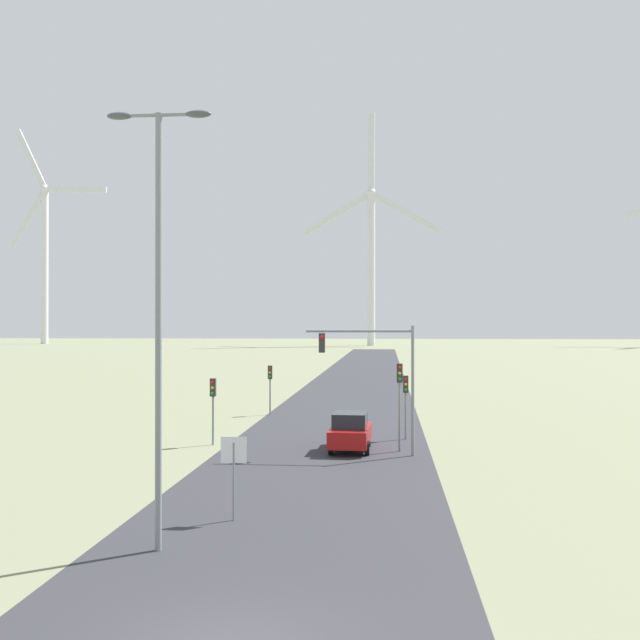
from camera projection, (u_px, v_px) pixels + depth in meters
name	position (u px, v px, depth m)	size (l,w,h in m)	color
road_surface	(351.00, 397.00, 61.71)	(10.00, 240.00, 0.01)	#2D2D33
streetlamp	(159.00, 282.00, 19.96)	(2.86, 0.32, 11.74)	gray
stop_sign_near	(234.00, 462.00, 22.99)	(0.81, 0.07, 2.57)	gray
traffic_light_post_near_left	(213.00, 396.00, 37.38)	(0.28, 0.34, 3.33)	gray
traffic_light_post_near_right	(406.00, 392.00, 39.21)	(0.28, 0.34, 3.34)	gray
traffic_light_post_mid_left	(270.00, 379.00, 49.84)	(0.28, 0.33, 3.28)	gray
traffic_light_post_mid_right	(400.00, 387.00, 35.45)	(0.28, 0.34, 4.17)	gray
traffic_light_mast_overhead	(375.00, 362.00, 34.42)	(4.99, 0.35, 5.97)	gray
car_approaching	(350.00, 431.00, 35.71)	(1.96, 4.17, 1.83)	maroon
wind_turbine_far_left	(45.00, 248.00, 231.93)	(32.98, 4.93, 67.25)	silver
wind_turbine_left	(371.00, 249.00, 212.32)	(39.97, 5.41, 66.21)	silver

